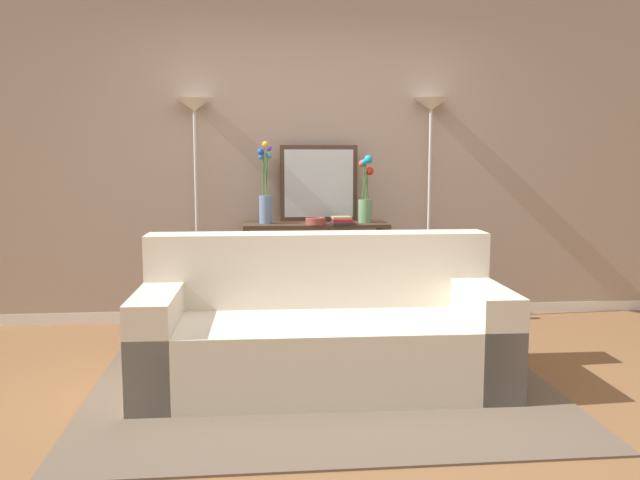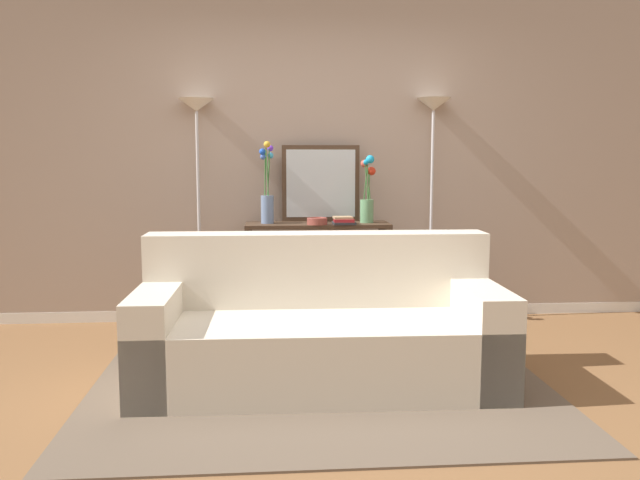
# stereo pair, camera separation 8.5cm
# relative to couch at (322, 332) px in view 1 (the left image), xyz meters

# --- Properties ---
(ground_plane) EXTENTS (16.00, 16.00, 0.02)m
(ground_plane) POSITION_rel_couch_xyz_m (0.04, -0.32, -0.32)
(ground_plane) COLOR brown
(back_wall) EXTENTS (12.00, 0.15, 3.04)m
(back_wall) POSITION_rel_couch_xyz_m (0.04, 1.68, 1.21)
(back_wall) COLOR white
(back_wall) RESTS_ON ground
(area_rug) EXTENTS (2.69, 2.00, 0.01)m
(area_rug) POSITION_rel_couch_xyz_m (-0.00, -0.16, -0.31)
(area_rug) COLOR brown
(area_rug) RESTS_ON ground
(couch) EXTENTS (2.15, 0.96, 0.88)m
(couch) POSITION_rel_couch_xyz_m (0.00, 0.00, 0.00)
(couch) COLOR beige
(couch) RESTS_ON ground
(console_table) EXTENTS (1.14, 0.37, 0.83)m
(console_table) POSITION_rel_couch_xyz_m (0.09, 1.35, 0.26)
(console_table) COLOR #473323
(console_table) RESTS_ON ground
(floor_lamp_left) EXTENTS (0.28, 0.28, 1.81)m
(floor_lamp_left) POSITION_rel_couch_xyz_m (-0.85, 1.50, 1.11)
(floor_lamp_left) COLOR silver
(floor_lamp_left) RESTS_ON ground
(floor_lamp_right) EXTENTS (0.28, 0.28, 1.83)m
(floor_lamp_right) POSITION_rel_couch_xyz_m (1.04, 1.50, 1.12)
(floor_lamp_right) COLOR silver
(floor_lamp_right) RESTS_ON ground
(wall_mirror) EXTENTS (0.63, 0.02, 0.61)m
(wall_mirror) POSITION_rel_couch_xyz_m (0.13, 1.51, 0.83)
(wall_mirror) COLOR #473323
(wall_mirror) RESTS_ON console_table
(vase_tall_flowers) EXTENTS (0.11, 0.11, 0.64)m
(vase_tall_flowers) POSITION_rel_couch_xyz_m (-0.30, 1.36, 0.73)
(vase_tall_flowers) COLOR #6B84AD
(vase_tall_flowers) RESTS_ON console_table
(vase_short_flowers) EXTENTS (0.12, 0.13, 0.53)m
(vase_short_flowers) POSITION_rel_couch_xyz_m (0.49, 1.36, 0.73)
(vase_short_flowers) COLOR #669E6B
(vase_short_flowers) RESTS_ON console_table
(fruit_bowl) EXTENTS (0.16, 0.16, 0.05)m
(fruit_bowl) POSITION_rel_couch_xyz_m (0.08, 1.24, 0.55)
(fruit_bowl) COLOR brown
(fruit_bowl) RESTS_ON console_table
(book_stack) EXTENTS (0.18, 0.16, 0.06)m
(book_stack) POSITION_rel_couch_xyz_m (0.29, 1.24, 0.55)
(book_stack) COLOR #2D2D33
(book_stack) RESTS_ON console_table
(book_row_under_console) EXTENTS (0.39, 0.17, 0.13)m
(book_row_under_console) POSITION_rel_couch_xyz_m (-0.18, 1.35, -0.25)
(book_row_under_console) COLOR tan
(book_row_under_console) RESTS_ON ground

